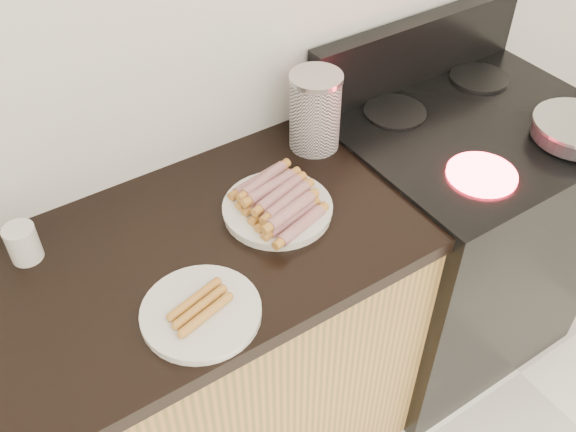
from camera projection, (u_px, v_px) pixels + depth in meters
wall_back at (160, 19)px, 1.43m from camera, size 4.00×0.04×2.60m
stove at (452, 237)px, 2.12m from camera, size 0.76×0.65×0.91m
stove_panel at (417, 50)px, 1.92m from camera, size 0.76×0.06×0.20m
burner_near_left at (482, 174)px, 1.64m from camera, size 0.18×0.18×0.01m
burner_near_right at (569, 131)px, 1.77m from camera, size 0.18×0.18×0.01m
burner_far_left at (395, 112)px, 1.84m from camera, size 0.18×0.18×0.01m
burner_far_right at (479, 78)px, 1.98m from camera, size 0.18×0.18×0.01m
main_plate at (278, 210)px, 1.55m from camera, size 0.35×0.35×0.02m
side_plate at (201, 312)px, 1.32m from camera, size 0.28×0.28×0.02m
hotdog_pile at (277, 199)px, 1.53m from camera, size 0.14×0.25×0.06m
plain_sausages at (200, 307)px, 1.31m from camera, size 0.13×0.10×0.02m
canister at (315, 111)px, 1.68m from camera, size 0.14×0.14×0.22m
mug at (23, 243)px, 1.42m from camera, size 0.09×0.09×0.09m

